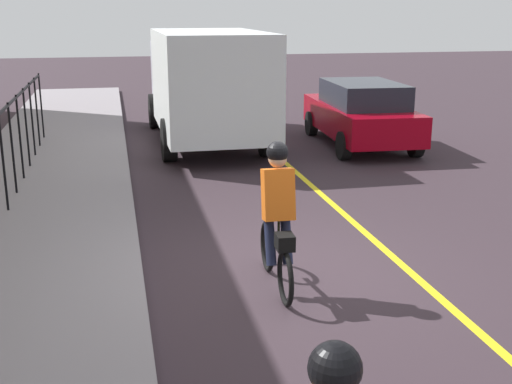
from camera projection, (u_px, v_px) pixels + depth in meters
The scene contains 6 objects.
ground_plane at pixel (284, 272), 8.53m from camera, with size 80.00×80.00×0.00m, color #34282F.
lane_line_centre at pixel (399, 262), 8.85m from camera, with size 36.00×0.12×0.01m, color yellow.
sidewalk at pixel (7, 290), 7.81m from camera, with size 40.00×3.20×0.15m, color gray.
cyclist_lead at pixel (278, 218), 7.77m from camera, with size 1.71×0.37×1.83m.
patrol_sedan at pixel (361, 113), 16.12m from camera, with size 4.48×2.10×1.58m.
box_truck_background at pixel (206, 81), 16.23m from camera, with size 6.72×2.57×2.78m.
Camera 1 is at (-7.67, 2.03, 3.31)m, focal length 46.18 mm.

